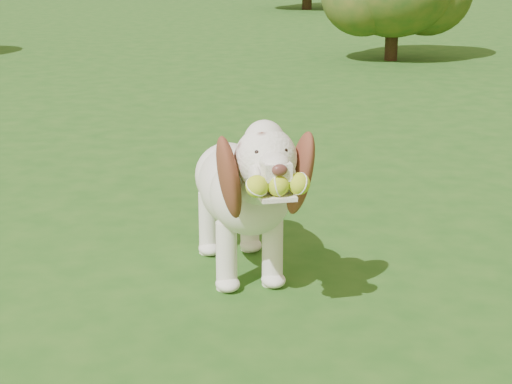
{
  "coord_description": "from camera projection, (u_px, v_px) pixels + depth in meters",
  "views": [
    {
      "loc": [
        0.46,
        -3.18,
        1.43
      ],
      "look_at": [
        0.17,
        0.05,
        0.45
      ],
      "focal_mm": 60.0,
      "sensor_mm": 36.0,
      "label": 1
    }
  ],
  "objects": [
    {
      "name": "ground",
      "position": [
        212.0,
        301.0,
        3.49
      ],
      "size": [
        80.0,
        80.0,
        0.0
      ],
      "primitive_type": "plane",
      "color": "#1F4F16",
      "rests_on": "ground"
    },
    {
      "name": "dog",
      "position": [
        243.0,
        186.0,
        3.62
      ],
      "size": [
        0.64,
        1.17,
        0.77
      ],
      "rotation": [
        0.0,
        0.0,
        0.32
      ],
      "color": "white",
      "rests_on": "ground"
    }
  ]
}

